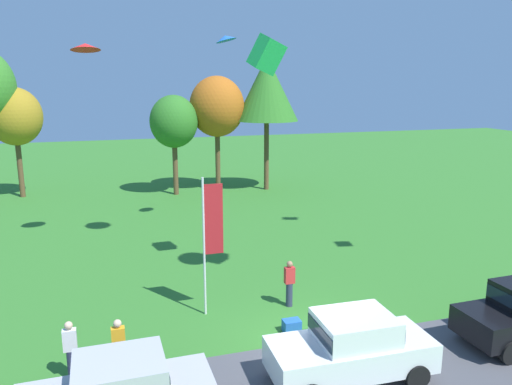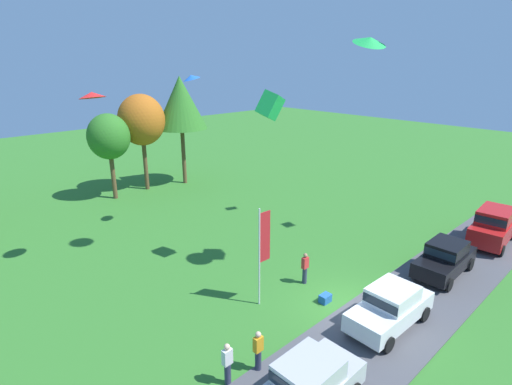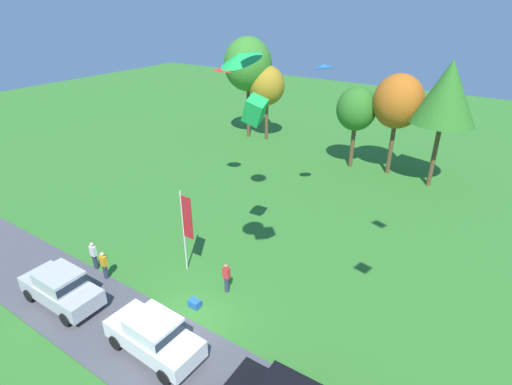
{
  "view_description": "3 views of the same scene",
  "coord_description": "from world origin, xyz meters",
  "px_view_note": "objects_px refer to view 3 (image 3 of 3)",
  "views": [
    {
      "loc": [
        -5.97,
        -12.96,
        7.9
      ],
      "look_at": [
        0.26,
        6.98,
        3.29
      ],
      "focal_mm": 35.0,
      "sensor_mm": 36.0,
      "label": 1
    },
    {
      "loc": [
        -14.24,
        -8.89,
        11.05
      ],
      "look_at": [
        -0.6,
        5.51,
        4.47
      ],
      "focal_mm": 28.0,
      "sensor_mm": 36.0,
      "label": 2
    },
    {
      "loc": [
        10.46,
        -10.07,
        13.67
      ],
      "look_at": [
        -0.08,
        5.71,
        4.38
      ],
      "focal_mm": 28.0,
      "sensor_mm": 36.0,
      "label": 3
    }
  ],
  "objects_px": {
    "tree_far_right": "(248,64)",
    "flag_banner": "(186,222)",
    "tree_lone_near": "(356,109)",
    "kite_delta_high_right": "(324,66)",
    "car_sedan_by_flagpole": "(61,287)",
    "kite_delta_trailing_tail": "(222,69)",
    "kite_box_mid_center": "(255,110)",
    "car_sedan_far_end": "(154,334)",
    "person_watching_sky": "(104,265)",
    "tree_far_left": "(398,102)",
    "cooler_box": "(195,304)",
    "person_on_lawn": "(94,255)",
    "tree_center_back": "(267,86)",
    "tree_left_of_center": "(447,93)",
    "person_beside_suv": "(226,277)",
    "kite_delta_low_drifter": "(240,57)"
  },
  "relations": [
    {
      "from": "kite_delta_low_drifter",
      "to": "kite_delta_high_right",
      "type": "relative_size",
      "value": 1.4
    },
    {
      "from": "kite_delta_trailing_tail",
      "to": "kite_delta_low_drifter",
      "type": "height_order",
      "value": "kite_delta_low_drifter"
    },
    {
      "from": "kite_box_mid_center",
      "to": "kite_delta_high_right",
      "type": "relative_size",
      "value": 1.11
    },
    {
      "from": "tree_far_right",
      "to": "flag_banner",
      "type": "distance_m",
      "value": 24.49
    },
    {
      "from": "kite_box_mid_center",
      "to": "kite_delta_low_drifter",
      "type": "bearing_deg",
      "value": -62.19
    },
    {
      "from": "tree_far_right",
      "to": "person_on_lawn",
      "type": "bearing_deg",
      "value": -75.17
    },
    {
      "from": "car_sedan_far_end",
      "to": "kite_delta_low_drifter",
      "type": "xyz_separation_m",
      "value": [
        2.19,
        3.44,
        10.84
      ]
    },
    {
      "from": "person_on_lawn",
      "to": "tree_far_right",
      "type": "height_order",
      "value": "tree_far_right"
    },
    {
      "from": "tree_lone_near",
      "to": "kite_delta_high_right",
      "type": "distance_m",
      "value": 11.27
    },
    {
      "from": "kite_box_mid_center",
      "to": "person_beside_suv",
      "type": "bearing_deg",
      "value": -89.58
    },
    {
      "from": "tree_far_left",
      "to": "kite_box_mid_center",
      "type": "xyz_separation_m",
      "value": [
        -2.09,
        -17.49,
        2.75
      ]
    },
    {
      "from": "kite_box_mid_center",
      "to": "person_on_lawn",
      "type": "bearing_deg",
      "value": -144.54
    },
    {
      "from": "tree_center_back",
      "to": "kite_box_mid_center",
      "type": "bearing_deg",
      "value": -59.23
    },
    {
      "from": "tree_far_right",
      "to": "tree_left_of_center",
      "type": "distance_m",
      "value": 19.45
    },
    {
      "from": "car_sedan_far_end",
      "to": "tree_far_right",
      "type": "height_order",
      "value": "tree_far_right"
    },
    {
      "from": "car_sedan_by_flagpole",
      "to": "flag_banner",
      "type": "height_order",
      "value": "flag_banner"
    },
    {
      "from": "car_sedan_by_flagpole",
      "to": "tree_lone_near",
      "type": "height_order",
      "value": "tree_lone_near"
    },
    {
      "from": "tree_center_back",
      "to": "flag_banner",
      "type": "relative_size",
      "value": 1.57
    },
    {
      "from": "person_beside_suv",
      "to": "person_on_lawn",
      "type": "bearing_deg",
      "value": -160.79
    },
    {
      "from": "person_on_lawn",
      "to": "car_sedan_far_end",
      "type": "bearing_deg",
      "value": -17.77
    },
    {
      "from": "tree_far_left",
      "to": "kite_delta_high_right",
      "type": "distance_m",
      "value": 11.38
    },
    {
      "from": "car_sedan_by_flagpole",
      "to": "person_watching_sky",
      "type": "relative_size",
      "value": 2.58
    },
    {
      "from": "tree_far_right",
      "to": "flag_banner",
      "type": "bearing_deg",
      "value": -63.06
    },
    {
      "from": "car_sedan_far_end",
      "to": "tree_lone_near",
      "type": "xyz_separation_m",
      "value": [
        -1.06,
        24.51,
        4.15
      ]
    },
    {
      "from": "tree_left_of_center",
      "to": "kite_delta_high_right",
      "type": "height_order",
      "value": "kite_delta_high_right"
    },
    {
      "from": "tree_far_right",
      "to": "tree_lone_near",
      "type": "xyz_separation_m",
      "value": [
        12.54,
        -2.05,
        -2.39
      ]
    },
    {
      "from": "car_sedan_by_flagpole",
      "to": "kite_delta_trailing_tail",
      "type": "bearing_deg",
      "value": 91.58
    },
    {
      "from": "tree_far_right",
      "to": "flag_banner",
      "type": "relative_size",
      "value": 2.12
    },
    {
      "from": "tree_left_of_center",
      "to": "flag_banner",
      "type": "xyz_separation_m",
      "value": [
        -8.41,
        -19.14,
        -4.36
      ]
    },
    {
      "from": "cooler_box",
      "to": "kite_delta_trailing_tail",
      "type": "bearing_deg",
      "value": 119.94
    },
    {
      "from": "tree_center_back",
      "to": "tree_far_left",
      "type": "bearing_deg",
      "value": -8.31
    },
    {
      "from": "tree_far_right",
      "to": "tree_far_left",
      "type": "relative_size",
      "value": 1.23
    },
    {
      "from": "tree_lone_near",
      "to": "cooler_box",
      "type": "height_order",
      "value": "tree_lone_near"
    },
    {
      "from": "tree_far_left",
      "to": "cooler_box",
      "type": "bearing_deg",
      "value": -96.96
    },
    {
      "from": "car_sedan_by_flagpole",
      "to": "person_beside_suv",
      "type": "bearing_deg",
      "value": 40.25
    },
    {
      "from": "car_sedan_by_flagpole",
      "to": "kite_box_mid_center",
      "type": "bearing_deg",
      "value": 51.98
    },
    {
      "from": "tree_lone_near",
      "to": "flag_banner",
      "type": "xyz_separation_m",
      "value": [
        -1.64,
        -19.41,
        -2.12
      ]
    },
    {
      "from": "car_sedan_by_flagpole",
      "to": "person_beside_suv",
      "type": "xyz_separation_m",
      "value": [
        6.13,
        5.19,
        -0.16
      ]
    },
    {
      "from": "kite_delta_low_drifter",
      "to": "cooler_box",
      "type": "bearing_deg",
      "value": -171.31
    },
    {
      "from": "tree_left_of_center",
      "to": "kite_delta_low_drifter",
      "type": "xyz_separation_m",
      "value": [
        -3.53,
        -20.8,
        4.44
      ]
    },
    {
      "from": "person_watching_sky",
      "to": "cooler_box",
      "type": "relative_size",
      "value": 3.05
    },
    {
      "from": "flag_banner",
      "to": "cooler_box",
      "type": "xyz_separation_m",
      "value": [
        2.18,
        -2.07,
        -2.88
      ]
    },
    {
      "from": "tree_far_right",
      "to": "cooler_box",
      "type": "height_order",
      "value": "tree_far_right"
    },
    {
      "from": "tree_center_back",
      "to": "tree_lone_near",
      "type": "relative_size",
      "value": 1.08
    },
    {
      "from": "tree_center_back",
      "to": "tree_lone_near",
      "type": "xyz_separation_m",
      "value": [
        10.48,
        -2.44,
        -0.41
      ]
    },
    {
      "from": "tree_far_left",
      "to": "kite_delta_high_right",
      "type": "relative_size",
      "value": 7.89
    },
    {
      "from": "flag_banner",
      "to": "kite_box_mid_center",
      "type": "xyz_separation_m",
      "value": [
        2.76,
        2.36,
        5.84
      ]
    },
    {
      "from": "car_sedan_far_end",
      "to": "person_watching_sky",
      "type": "height_order",
      "value": "car_sedan_far_end"
    },
    {
      "from": "tree_lone_near",
      "to": "person_beside_suv",
      "type": "bearing_deg",
      "value": -86.67
    },
    {
      "from": "kite_box_mid_center",
      "to": "flag_banner",
      "type": "bearing_deg",
      "value": -139.5
    }
  ]
}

